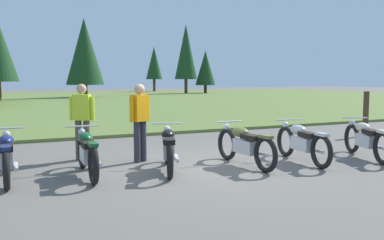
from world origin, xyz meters
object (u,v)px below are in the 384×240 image
Objects in this scene: motorcycle_black at (169,148)px; motorcycle_navy at (7,156)px; motorcycle_olive at (245,145)px; rider_with_back_turned at (140,118)px; motorcycle_british_green at (87,152)px; trail_marker_post at (366,114)px; motorcycle_silver at (302,142)px; motorcycle_cream at (366,139)px; rider_checking_bike at (82,117)px.

motorcycle_navy is at bearing 170.95° from motorcycle_black.
rider_with_back_turned is at bearing 144.11° from motorcycle_olive.
rider_with_back_turned reaches higher than motorcycle_british_green.
motorcycle_navy is at bearing -171.44° from trail_marker_post.
motorcycle_silver and motorcycle_cream have the same top height.
trail_marker_post reaches higher than motorcycle_olive.
trail_marker_post is (7.50, 2.01, 0.26)m from motorcycle_black.
trail_marker_post is (7.72, 0.96, -0.25)m from rider_with_back_turned.
motorcycle_silver is (5.74, -0.92, 0.00)m from motorcycle_navy.
motorcycle_silver is 1.25× the size of rider_checking_bike.
trail_marker_post is at bearing 1.22° from rider_checking_bike.
motorcycle_cream is (4.49, -0.72, 0.00)m from motorcycle_black.
motorcycle_olive is 2.94m from motorcycle_cream.
motorcycle_black and motorcycle_cream have the same top height.
motorcycle_navy and motorcycle_black have the same top height.
motorcycle_navy and motorcycle_olive have the same top height.
rider_checking_bike is (-5.77, 2.55, 0.51)m from motorcycle_cream.
motorcycle_black is 0.95× the size of motorcycle_olive.
motorcycle_olive is 1.05× the size of motorcycle_cream.
rider_with_back_turned is at bearing 101.99° from motorcycle_black.
motorcycle_british_green is at bearing -168.73° from trail_marker_post.
trail_marker_post reaches higher than motorcycle_silver.
motorcycle_black is at bearing -164.96° from trail_marker_post.
motorcycle_cream is 1.43× the size of trail_marker_post.
trail_marker_post reaches higher than motorcycle_cream.
motorcycle_navy is 2.75m from rider_with_back_turned.
trail_marker_post reaches higher than motorcycle_black.
rider_with_back_turned reaches higher than motorcycle_navy.
motorcycle_olive is at bearing -35.89° from rider_with_back_turned.
motorcycle_silver is 1.25× the size of rider_with_back_turned.
motorcycle_black is 2.29m from rider_checking_bike.
motorcycle_british_green is 3.13m from motorcycle_olive.
motorcycle_british_green is 4.46m from motorcycle_silver.
trail_marker_post is (10.35, 1.56, 0.26)m from motorcycle_navy.
rider_with_back_turned is 1.32m from rider_checking_bike.
motorcycle_cream is at bearing -9.25° from motorcycle_olive.
motorcycle_british_green is 6.08m from motorcycle_cream.
motorcycle_navy and motorcycle_british_green have the same top height.
rider_with_back_turned is (-1.80, 1.31, 0.51)m from motorcycle_olive.
motorcycle_black and motorcycle_olive have the same top height.
motorcycle_navy is 1.36m from motorcycle_british_green.
rider_with_back_turned is (-3.11, 1.52, 0.51)m from motorcycle_silver.
motorcycle_black is 1.20× the size of rider_with_back_turned.
motorcycle_cream is at bearing -20.69° from rider_with_back_turned.
motorcycle_black is 1.01× the size of motorcycle_cream.
motorcycle_black is 1.44× the size of trail_marker_post.
motorcycle_british_green is 9.19m from trail_marker_post.
motorcycle_olive and motorcycle_cream have the same top height.
motorcycle_silver is at bearing -26.00° from rider_with_back_turned.
motorcycle_silver is at bearing 170.72° from motorcycle_cream.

